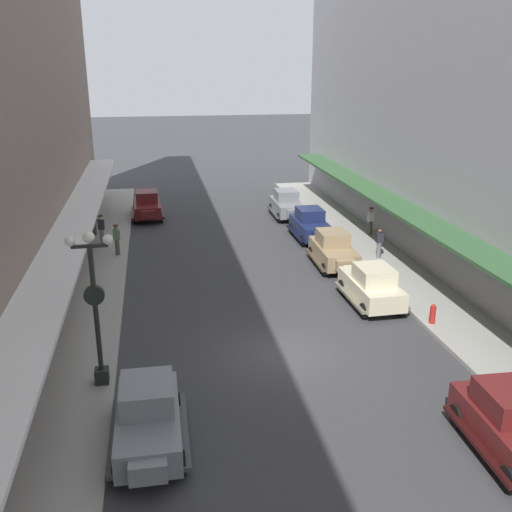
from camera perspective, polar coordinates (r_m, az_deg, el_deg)
ground_plane at (r=21.44m, az=2.88°, el=-9.64°), size 200.00×200.00×0.00m
sidewalk_left at (r=21.18m, az=-17.68°, el=-10.72°), size 3.00×60.00×0.15m
sidewalk_right at (r=24.08m, az=20.70°, el=-7.38°), size 3.00×60.00×0.15m
parked_car_0 at (r=25.65m, az=11.33°, el=-2.78°), size 2.20×4.28×1.84m
parked_car_1 at (r=30.18m, az=7.65°, el=0.69°), size 2.22×4.29×1.84m
parked_car_2 at (r=40.06m, az=-10.69°, el=5.01°), size 2.23×4.29×1.84m
parked_car_3 at (r=17.53m, az=23.92°, el=-14.82°), size 2.25×4.30×1.84m
parked_car_4 at (r=16.68m, az=-10.61°, el=-15.20°), size 2.16×4.27×1.84m
parked_car_5 at (r=34.77m, az=5.40°, el=3.18°), size 2.18×4.27×1.84m
parked_car_6 at (r=39.69m, az=3.06°, el=5.18°), size 2.17×4.27×1.84m
lamp_post_with_clock at (r=18.80m, az=-15.61°, el=-4.47°), size 1.42×0.44×5.16m
fire_hydrant at (r=24.31m, az=17.04°, el=-5.46°), size 0.24×0.24×0.82m
pedestrian_0 at (r=36.34m, az=-15.69°, el=3.35°), size 0.36×0.28×1.67m
pedestrian_1 at (r=34.41m, az=-15.00°, el=2.58°), size 0.36×0.28×1.67m
pedestrian_2 at (r=34.22m, az=-16.56°, el=2.35°), size 0.36×0.28×1.67m
pedestrian_3 at (r=35.72m, az=11.25°, el=3.44°), size 0.36×0.28×1.67m
pedestrian_4 at (r=32.18m, az=-13.58°, el=1.60°), size 0.36×0.28×1.67m
pedestrian_5 at (r=31.51m, az=12.08°, el=1.35°), size 0.36×0.28×1.67m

